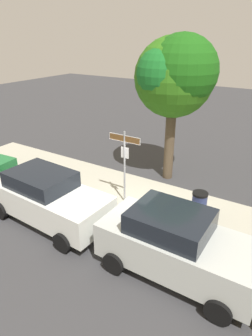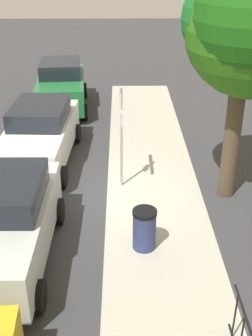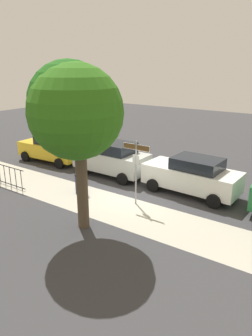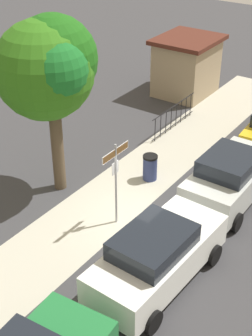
% 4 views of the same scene
% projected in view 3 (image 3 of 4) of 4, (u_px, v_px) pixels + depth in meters
% --- Properties ---
extents(ground_plane, '(60.00, 60.00, 0.00)m').
position_uv_depth(ground_plane, '(130.00, 198.00, 14.65)').
color(ground_plane, '#38383A').
extents(sidewalk_strip, '(24.00, 2.60, 0.00)m').
position_uv_depth(sidewalk_strip, '(79.00, 197.00, 14.72)').
color(sidewalk_strip, '#B3AF9C').
rests_on(sidewalk_strip, ground_plane).
extents(street_sign, '(1.30, 0.07, 2.86)m').
position_uv_depth(street_sign, '(136.00, 161.00, 13.41)').
color(street_sign, '#9EA0A5').
rests_on(street_sign, ground_plane).
extents(shade_tree, '(3.41, 3.31, 6.10)m').
position_uv_depth(shade_tree, '(76.00, 108.00, 10.62)').
color(shade_tree, '#4D3F2D').
rests_on(shade_tree, ground_plane).
extents(car_white, '(4.62, 2.18, 1.81)m').
position_uv_depth(car_white, '(192.00, 175.00, 14.85)').
color(car_white, white).
rests_on(car_white, ground_plane).
extents(car_silver, '(4.22, 2.06, 1.88)m').
position_uv_depth(car_silver, '(112.00, 159.00, 17.39)').
color(car_silver, beige).
rests_on(car_silver, ground_plane).
extents(car_yellow, '(4.33, 2.35, 1.70)m').
position_uv_depth(car_yellow, '(53.00, 148.00, 19.91)').
color(car_yellow, gold).
rests_on(car_yellow, ground_plane).
extents(iron_fence, '(3.52, 0.04, 1.07)m').
position_uv_depth(iron_fence, '(2.00, 174.00, 16.15)').
color(iron_fence, black).
rests_on(iron_fence, ground_plane).
extents(trash_bin, '(0.55, 0.55, 0.98)m').
position_uv_depth(trash_bin, '(81.00, 184.00, 15.02)').
color(trash_bin, navy).
rests_on(trash_bin, ground_plane).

